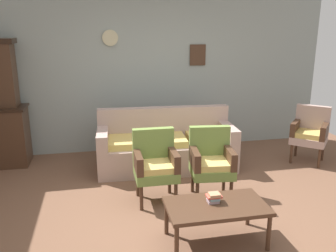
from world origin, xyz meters
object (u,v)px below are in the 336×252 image
(armchair_by_doorway, at_px, (155,163))
(wingback_chair_by_fireplace, at_px, (310,132))
(coffee_table, at_px, (216,208))
(book_stack_on_table, at_px, (214,197))
(floral_couch, at_px, (166,147))
(armchair_near_cabinet, at_px, (211,160))

(armchair_by_doorway, bearing_deg, wingback_chair_by_fireplace, 17.50)
(coffee_table, bearing_deg, book_stack_on_table, 104.30)
(wingback_chair_by_fireplace, relative_size, book_stack_on_table, 5.92)
(coffee_table, relative_size, book_stack_on_table, 6.58)
(armchair_by_doorway, distance_m, wingback_chair_by_fireplace, 2.79)
(floral_couch, bearing_deg, wingback_chair_by_fireplace, -5.00)
(book_stack_on_table, bearing_deg, armchair_near_cabinet, 73.32)
(book_stack_on_table, bearing_deg, coffee_table, -75.70)
(book_stack_on_table, bearing_deg, floral_couch, 92.40)
(floral_couch, relative_size, coffee_table, 2.12)
(wingback_chair_by_fireplace, bearing_deg, coffee_table, -139.84)
(coffee_table, bearing_deg, armchair_near_cabinet, 74.84)
(armchair_near_cabinet, height_order, book_stack_on_table, armchair_near_cabinet)
(wingback_chair_by_fireplace, bearing_deg, floral_couch, 175.00)
(wingback_chair_by_fireplace, xyz_separation_m, book_stack_on_table, (-2.23, -1.82, -0.03))
(book_stack_on_table, bearing_deg, wingback_chair_by_fireplace, 39.22)
(wingback_chair_by_fireplace, distance_m, coffee_table, 2.91)
(armchair_by_doorway, distance_m, book_stack_on_table, 1.07)
(armchair_near_cabinet, xyz_separation_m, book_stack_on_table, (-0.28, -0.93, -0.03))
(armchair_by_doorway, distance_m, armchair_near_cabinet, 0.71)
(wingback_chair_by_fireplace, bearing_deg, armchair_near_cabinet, -155.55)
(armchair_by_doorway, height_order, book_stack_on_table, armchair_by_doorway)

